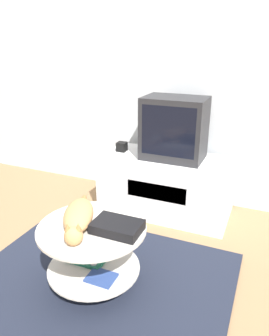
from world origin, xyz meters
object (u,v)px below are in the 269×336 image
tv (174,128)px  dvd_box (117,226)px  speaker (122,147)px  cat (78,217)px

tv → dvd_box: (0.02, -1.11, -0.30)m
speaker → cat: speaker is taller
tv → dvd_box: size_ratio=1.86×
speaker → cat: (0.26, -1.13, -0.06)m
speaker → dvd_box: bearing=-65.8°
tv → cat: 1.20m
dvd_box → cat: 0.24m
cat → dvd_box: bearing=73.1°
dvd_box → cat: size_ratio=0.51×
dvd_box → cat: bearing=-171.7°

